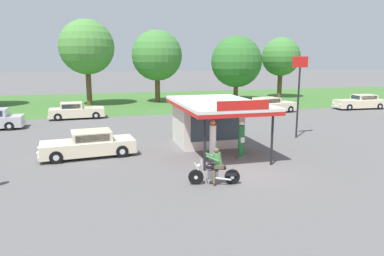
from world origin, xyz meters
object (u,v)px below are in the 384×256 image
Objects in this scene: roadside_pole_sign at (299,84)px; gas_pump_offside at (241,141)px; parked_car_second_row_spare at (270,106)px; featured_classic_sedan at (89,145)px; motorcycle_with_rider at (215,169)px; parked_car_back_row_far_left at (360,102)px; gas_pump_nearside at (213,142)px; parked_car_back_row_centre_right at (76,111)px.

gas_pump_offside is at bearing -146.47° from roadside_pole_sign.
roadside_pole_sign is at bearing -108.59° from parked_car_second_row_spare.
featured_classic_sedan is 0.97× the size of roadside_pole_sign.
motorcycle_with_rider is 0.38× the size of parked_car_back_row_far_left.
roadside_pole_sign is (5.57, 3.69, 2.69)m from gas_pump_offside.
roadside_pole_sign is (8.24, 7.22, 2.96)m from motorcycle_with_rider.
gas_pump_offside is at bearing -0.00° from gas_pump_nearside.
gas_pump_offside is 17.26m from parked_car_second_row_spare.
roadside_pole_sign is at bearing 33.53° from gas_pump_offside.
parked_car_back_row_centre_right is (-7.54, 15.78, -0.31)m from gas_pump_nearside.
parked_car_second_row_spare is at bearing -3.75° from parked_car_back_row_centre_right.
gas_pump_offside is at bearing 52.91° from motorcycle_with_rider.
motorcycle_with_rider is at bearing -123.31° from parked_car_second_row_spare.
motorcycle_with_rider is at bearing -138.77° from roadside_pole_sign.
parked_car_back_row_centre_right is (-6.47, 19.31, 0.01)m from motorcycle_with_rider.
featured_classic_sedan is at bearing 162.90° from gas_pump_offside.
parked_car_back_row_centre_right is (-28.94, 1.29, -0.04)m from parked_car_back_row_far_left.
motorcycle_with_rider is 11.35m from roadside_pole_sign.
gas_pump_offside is 0.41× the size of parked_car_back_row_centre_right.
motorcycle_with_rider is at bearing -127.09° from gas_pump_offside.
gas_pump_nearside is 0.99× the size of motorcycle_with_rider.
gas_pump_nearside is 6.70m from featured_classic_sedan.
parked_car_back_row_far_left is at bearing 38.74° from motorcycle_with_rider.
gas_pump_offside is 24.54m from parked_car_back_row_far_left.
gas_pump_nearside is at bearing -21.12° from featured_classic_sedan.
parked_car_back_row_far_left is 18.10m from roadside_pole_sign.
gas_pump_nearside is at bearing -145.88° from parked_car_back_row_far_left.
parked_car_second_row_spare is at bearing 179.52° from parked_car_back_row_far_left.
gas_pump_nearside reaches higher than parked_car_back_row_far_left.
gas_pump_offside is at bearing -122.35° from parked_car_second_row_spare.
gas_pump_nearside is 18.16m from parked_car_second_row_spare.
featured_classic_sedan is (-6.24, 2.41, -0.32)m from gas_pump_nearside.
featured_classic_sedan is (-7.84, 2.41, -0.28)m from gas_pump_offside.
parked_car_back_row_centre_right is (-9.14, 15.78, -0.26)m from gas_pump_offside.
motorcycle_with_rider is 7.87m from featured_classic_sedan.
gas_pump_nearside reaches higher than featured_classic_sedan.
parked_car_back_row_far_left is 1.05× the size of roadside_pole_sign.
roadside_pole_sign is (14.71, -12.09, 2.96)m from parked_car_back_row_centre_right.
gas_pump_nearside is 1.05× the size of gas_pump_offside.
parked_car_back_row_centre_right is at bearing 176.25° from parked_car_second_row_spare.
parked_car_back_row_centre_right is at bearing 95.57° from featured_classic_sedan.
parked_car_back_row_far_left is 1.14× the size of parked_car_back_row_centre_right.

